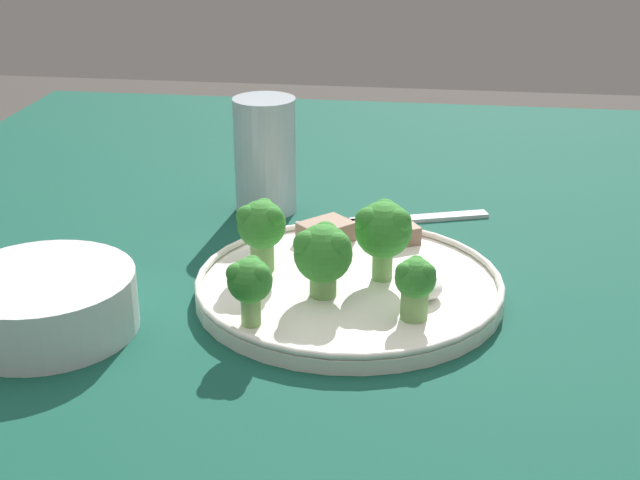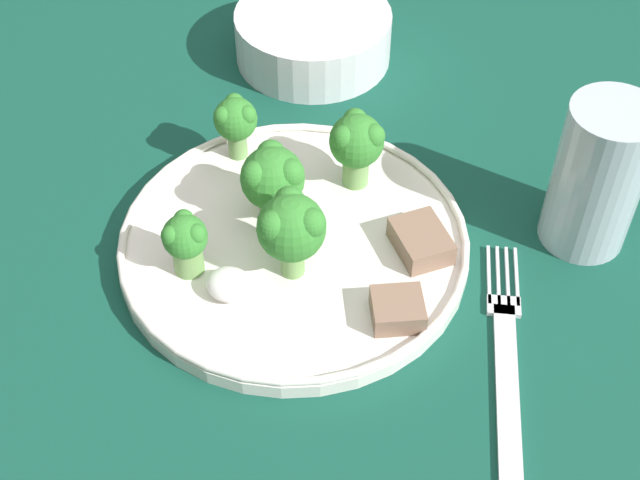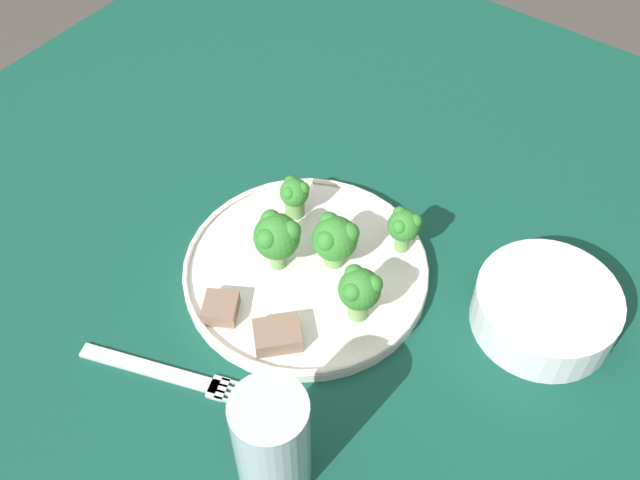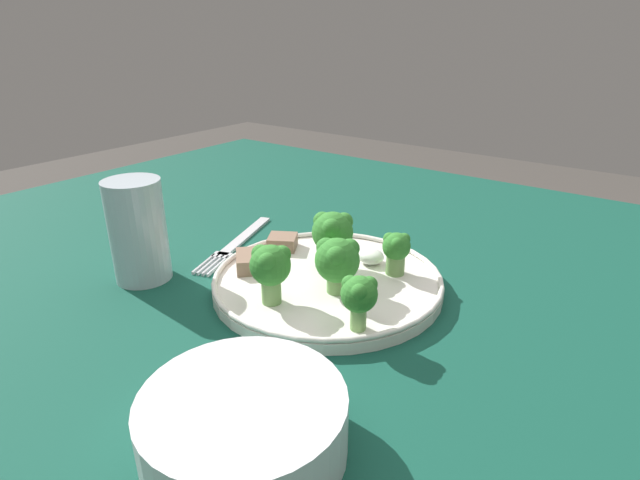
{
  "view_description": "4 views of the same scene",
  "coord_description": "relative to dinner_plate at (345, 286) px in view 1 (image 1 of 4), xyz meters",
  "views": [
    {
      "loc": [
        -0.72,
        -0.07,
        1.11
      ],
      "look_at": [
        -0.02,
        0.03,
        0.81
      ],
      "focal_mm": 50.0,
      "sensor_mm": 36.0,
      "label": 1
    },
    {
      "loc": [
        0.17,
        -0.4,
        1.27
      ],
      "look_at": [
        -0.02,
        -0.0,
        0.79
      ],
      "focal_mm": 50.0,
      "sensor_mm": 36.0,
      "label": 2
    },
    {
      "loc": [
        0.34,
        0.3,
        1.41
      ],
      "look_at": [
        -0.07,
        -0.0,
        0.8
      ],
      "focal_mm": 42.0,
      "sensor_mm": 36.0,
      "label": 3
    },
    {
      "loc": [
        -0.34,
        0.41,
        1.05
      ],
      "look_at": [
        -0.03,
        -0.01,
        0.82
      ],
      "focal_mm": 28.0,
      "sensor_mm": 36.0,
      "label": 4
    }
  ],
  "objects": [
    {
      "name": "broccoli_floret_center_back",
      "position": [
        0.01,
        -0.03,
        0.05
      ],
      "size": [
        0.05,
        0.05,
        0.07
      ],
      "color": "#709E56",
      "rests_on": "dinner_plate"
    },
    {
      "name": "meat_slice_middle_slice",
      "position": [
        0.09,
        0.03,
        0.01
      ],
      "size": [
        0.06,
        0.06,
        0.02
      ],
      "color": "#846651",
      "rests_on": "dinner_plate"
    },
    {
      "name": "drinking_glass",
      "position": [
        0.19,
        0.11,
        0.04
      ],
      "size": [
        0.06,
        0.06,
        0.12
      ],
      "color": "#B2C1CC",
      "rests_on": "table"
    },
    {
      "name": "broccoli_floret_back_left",
      "position": [
        -0.08,
        0.06,
        0.04
      ],
      "size": [
        0.04,
        0.04,
        0.05
      ],
      "color": "#709E56",
      "rests_on": "dinner_plate"
    },
    {
      "name": "meat_slice_front_slice",
      "position": [
        0.1,
        -0.04,
        0.01
      ],
      "size": [
        0.05,
        0.05,
        0.02
      ],
      "color": "#846651",
      "rests_on": "dinner_plate"
    },
    {
      "name": "broccoli_floret_near_rim_left",
      "position": [
        -0.03,
        0.02,
        0.04
      ],
      "size": [
        0.05,
        0.05,
        0.06
      ],
      "color": "#709E56",
      "rests_on": "dinner_plate"
    },
    {
      "name": "broccoli_floret_front_left",
      "position": [
        0.02,
        0.07,
        0.04
      ],
      "size": [
        0.04,
        0.04,
        0.06
      ],
      "color": "#709E56",
      "rests_on": "dinner_plate"
    },
    {
      "name": "table",
      "position": [
        0.04,
        -0.0,
        -0.1
      ],
      "size": [
        1.26,
        1.11,
        0.77
      ],
      "color": "#114738",
      "rests_on": "ground_plane"
    },
    {
      "name": "sauce_dollop",
      "position": [
        -0.02,
        -0.07,
        0.01
      ],
      "size": [
        0.03,
        0.03,
        0.02
      ],
      "color": "white",
      "rests_on": "dinner_plate"
    },
    {
      "name": "fork",
      "position": [
        0.17,
        -0.03,
        -0.01
      ],
      "size": [
        0.08,
        0.2,
        0.0
      ],
      "color": "silver",
      "rests_on": "table"
    },
    {
      "name": "broccoli_floret_center_left",
      "position": [
        -0.06,
        -0.06,
        0.03
      ],
      "size": [
        0.03,
        0.03,
        0.05
      ],
      "color": "#709E56",
      "rests_on": "dinner_plate"
    },
    {
      "name": "cream_bowl",
      "position": [
        -0.09,
        0.23,
        0.01
      ],
      "size": [
        0.14,
        0.14,
        0.05
      ],
      "color": "silver",
      "rests_on": "table"
    },
    {
      "name": "dinner_plate",
      "position": [
        0.0,
        0.0,
        0.0
      ],
      "size": [
        0.26,
        0.26,
        0.02
      ],
      "color": "white",
      "rests_on": "table"
    }
  ]
}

